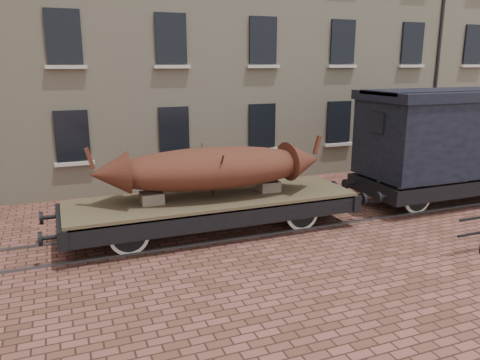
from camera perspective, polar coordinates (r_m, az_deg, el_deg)
name	(u,v)px	position (r m, az deg, el deg)	size (l,w,h in m)	color
ground	(299,221)	(14.08, 7.19, -4.98)	(90.00, 90.00, 0.00)	#563225
warehouse_cream	(258,11)	(23.74, 2.20, 19.92)	(40.00, 10.19, 14.00)	#C4B897
rail_track	(299,220)	(14.07, 7.19, -4.87)	(30.00, 1.52, 0.06)	#59595E
flatcar_wagon	(213,204)	(12.79, -3.32, -2.96)	(8.79, 2.38, 1.33)	#463D2A
iron_boat	(212,168)	(12.54, -3.40, 1.47)	(6.42, 2.07, 1.54)	#4B2017
goods_van	(455,132)	(17.03, 24.74, 5.32)	(7.28, 2.65, 3.76)	black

